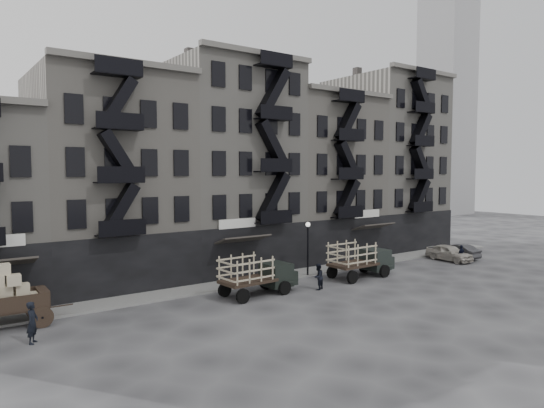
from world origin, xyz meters
TOP-DOWN VIEW (x-y plane):
  - ground at (0.00, 0.00)m, footprint 140.00×140.00m
  - sidewalk at (0.00, 3.75)m, footprint 55.00×2.50m
  - building_midwest at (-10.00, 9.83)m, footprint 10.00×11.35m
  - building_center at (-0.00, 9.82)m, footprint 10.00×11.35m
  - building_mideast at (10.00, 9.83)m, footprint 10.00×11.35m
  - building_east at (20.00, 9.82)m, footprint 10.00×11.35m
  - lamp_post at (3.00, 2.60)m, footprint 0.36×0.36m
  - distant_tower at (60.00, 30.00)m, footprint 8.00×8.00m
  - wagon at (-17.79, 2.34)m, footprint 4.05×2.25m
  - stake_truck_west at (-3.34, 0.22)m, footprint 5.56×2.52m
  - stake_truck_east at (6.14, 0.00)m, footprint 5.71×2.43m
  - car_east at (17.80, 0.13)m, footprint 2.04×4.48m
  - car_far at (19.50, 0.39)m, footprint 1.60×4.23m
  - pedestrian_west at (-17.09, -0.90)m, footprint 0.79×0.88m
  - pedestrian_mid at (0.94, -0.98)m, footprint 1.08×0.97m
  - policeman at (17.81, -1.11)m, footprint 0.96×0.42m

SIDE VIEW (x-z plane):
  - ground at x=0.00m, z-range 0.00..0.00m
  - sidewalk at x=0.00m, z-range 0.00..0.15m
  - car_far at x=19.50m, z-range 0.00..1.38m
  - car_east at x=17.80m, z-range 0.00..1.49m
  - policeman at x=17.81m, z-range 0.00..1.62m
  - pedestrian_mid at x=0.94m, z-range 0.00..1.82m
  - pedestrian_west at x=-17.09m, z-range 0.00..2.03m
  - stake_truck_west at x=-3.34m, z-range 0.19..2.93m
  - stake_truck_east at x=6.14m, z-range 0.20..3.04m
  - wagon at x=-17.79m, z-range 0.24..3.63m
  - lamp_post at x=3.00m, z-range 0.64..4.92m
  - building_midwest at x=-10.00m, z-range -0.60..15.60m
  - building_mideast at x=10.00m, z-range -0.60..15.60m
  - building_center at x=0.00m, z-range -0.60..17.60m
  - building_east at x=20.00m, z-range -0.60..18.60m
  - distant_tower at x=60.00m, z-range 0.76..66.76m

